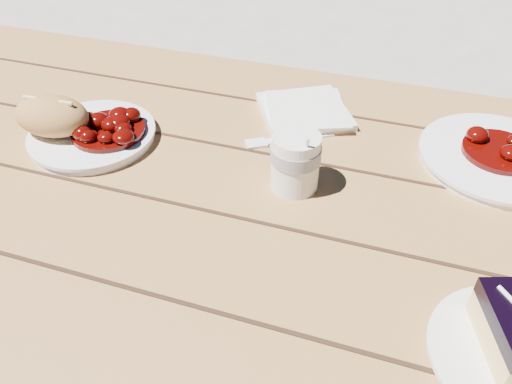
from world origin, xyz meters
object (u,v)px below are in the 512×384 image
(second_plate, at_px, (498,158))
(picnic_table, at_px, (245,253))
(main_plate, at_px, (93,136))
(bread_roll, at_px, (52,116))
(coffee_cup, at_px, (295,162))

(second_plate, bearing_deg, picnic_table, -155.13)
(picnic_table, distance_m, main_plate, 0.33)
(picnic_table, height_order, bread_roll, bread_roll)
(picnic_table, height_order, coffee_cup, coffee_cup)
(picnic_table, distance_m, coffee_cup, 0.22)
(picnic_table, xyz_separation_m, main_plate, (-0.28, 0.03, 0.17))
(coffee_cup, bearing_deg, bread_roll, -179.10)
(coffee_cup, xyz_separation_m, second_plate, (0.30, 0.16, -0.04))
(picnic_table, xyz_separation_m, second_plate, (0.37, 0.17, 0.17))
(bread_roll, relative_size, second_plate, 0.53)
(coffee_cup, bearing_deg, second_plate, 28.09)
(picnic_table, height_order, second_plate, second_plate)
(bread_roll, xyz_separation_m, second_plate, (0.71, 0.16, -0.04))
(picnic_table, distance_m, second_plate, 0.44)
(second_plate, bearing_deg, bread_roll, -166.93)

